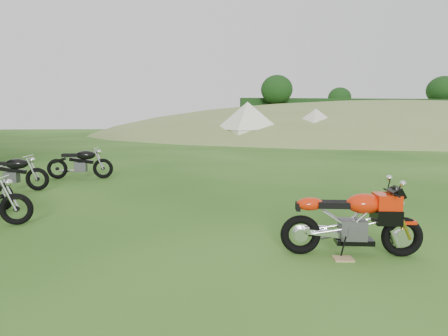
{
  "coord_description": "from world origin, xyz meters",
  "views": [
    {
      "loc": [
        -0.92,
        -6.18,
        1.77
      ],
      "look_at": [
        -0.23,
        0.4,
        0.9
      ],
      "focal_mm": 30.0,
      "sensor_mm": 36.0,
      "label": 1
    }
  ],
  "objects_px": {
    "vintage_moto_d": "(11,172)",
    "caravan": "(371,129)",
    "sport_motorcycle": "(352,216)",
    "tent_mid": "(247,123)",
    "plywood_board": "(343,259)",
    "vintage_moto_c": "(80,162)",
    "tent_right": "(315,126)"
  },
  "relations": [
    {
      "from": "vintage_moto_c",
      "to": "tent_mid",
      "type": "bearing_deg",
      "value": 67.1
    },
    {
      "from": "vintage_moto_d",
      "to": "tent_right",
      "type": "height_order",
      "value": "tent_right"
    },
    {
      "from": "tent_right",
      "to": "vintage_moto_c",
      "type": "bearing_deg",
      "value": -150.53
    },
    {
      "from": "caravan",
      "to": "tent_mid",
      "type": "bearing_deg",
      "value": -176.23
    },
    {
      "from": "vintage_moto_c",
      "to": "tent_mid",
      "type": "xyz_separation_m",
      "value": [
        7.69,
        16.0,
        0.94
      ]
    },
    {
      "from": "vintage_moto_d",
      "to": "caravan",
      "type": "relative_size",
      "value": 0.44
    },
    {
      "from": "vintage_moto_c",
      "to": "tent_mid",
      "type": "relative_size",
      "value": 0.56
    },
    {
      "from": "vintage_moto_d",
      "to": "tent_mid",
      "type": "distance_m",
      "value": 19.88
    },
    {
      "from": "sport_motorcycle",
      "to": "vintage_moto_d",
      "type": "distance_m",
      "value": 8.17
    },
    {
      "from": "plywood_board",
      "to": "caravan",
      "type": "relative_size",
      "value": 0.06
    },
    {
      "from": "tent_mid",
      "to": "sport_motorcycle",
      "type": "bearing_deg",
      "value": -116.53
    },
    {
      "from": "sport_motorcycle",
      "to": "tent_mid",
      "type": "xyz_separation_m",
      "value": [
        2.47,
        22.85,
        0.91
      ]
    },
    {
      "from": "caravan",
      "to": "sport_motorcycle",
      "type": "bearing_deg",
      "value": -113.67
    },
    {
      "from": "sport_motorcycle",
      "to": "vintage_moto_c",
      "type": "bearing_deg",
      "value": 137.29
    },
    {
      "from": "caravan",
      "to": "vintage_moto_c",
      "type": "bearing_deg",
      "value": -133.12
    },
    {
      "from": "vintage_moto_d",
      "to": "caravan",
      "type": "distance_m",
      "value": 25.54
    },
    {
      "from": "sport_motorcycle",
      "to": "tent_mid",
      "type": "distance_m",
      "value": 23.0
    },
    {
      "from": "vintage_moto_d",
      "to": "caravan",
      "type": "xyz_separation_m",
      "value": [
        18.39,
        17.72,
        0.49
      ]
    },
    {
      "from": "tent_mid",
      "to": "caravan",
      "type": "height_order",
      "value": "tent_mid"
    },
    {
      "from": "vintage_moto_c",
      "to": "caravan",
      "type": "distance_m",
      "value": 23.47
    },
    {
      "from": "vintage_moto_d",
      "to": "caravan",
      "type": "height_order",
      "value": "caravan"
    },
    {
      "from": "sport_motorcycle",
      "to": "vintage_moto_d",
      "type": "height_order",
      "value": "sport_motorcycle"
    },
    {
      "from": "tent_mid",
      "to": "tent_right",
      "type": "xyz_separation_m",
      "value": [
        4.94,
        -0.65,
        -0.15
      ]
    },
    {
      "from": "plywood_board",
      "to": "tent_right",
      "type": "xyz_separation_m",
      "value": [
        7.57,
        22.34,
        1.27
      ]
    },
    {
      "from": "vintage_moto_d",
      "to": "tent_mid",
      "type": "bearing_deg",
      "value": 67.08
    },
    {
      "from": "tent_mid",
      "to": "caravan",
      "type": "xyz_separation_m",
      "value": [
        9.53,
        -0.05,
        -0.47
      ]
    },
    {
      "from": "plywood_board",
      "to": "vintage_moto_d",
      "type": "bearing_deg",
      "value": 140.07
    },
    {
      "from": "sport_motorcycle",
      "to": "plywood_board",
      "type": "xyz_separation_m",
      "value": [
        -0.16,
        -0.15,
        -0.51
      ]
    },
    {
      "from": "vintage_moto_c",
      "to": "vintage_moto_d",
      "type": "relative_size",
      "value": 1.04
    },
    {
      "from": "sport_motorcycle",
      "to": "tent_mid",
      "type": "bearing_deg",
      "value": 93.79
    },
    {
      "from": "sport_motorcycle",
      "to": "caravan",
      "type": "bearing_deg",
      "value": 72.2
    },
    {
      "from": "plywood_board",
      "to": "vintage_moto_d",
      "type": "distance_m",
      "value": 8.15
    }
  ]
}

